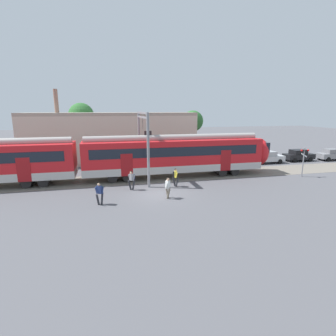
{
  "coord_description": "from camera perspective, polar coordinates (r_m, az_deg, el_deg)",
  "views": [
    {
      "loc": [
        -3.96,
        -20.02,
        6.72
      ],
      "look_at": [
        1.32,
        2.42,
        1.6
      ],
      "focal_mm": 28.0,
      "sensor_mm": 36.0,
      "label": 1
    }
  ],
  "objects": [
    {
      "name": "pedestrian_navy",
      "position": [
        19.53,
        -14.66,
        -4.97
      ],
      "size": [
        0.66,
        0.56,
        1.67
      ],
      "color": "#28282D",
      "rests_on": "ground"
    },
    {
      "name": "pedestrian_yellow",
      "position": [
        23.32,
        1.6,
        -1.71
      ],
      "size": [
        0.61,
        0.61,
        1.67
      ],
      "color": "#28282D",
      "rests_on": "ground"
    },
    {
      "name": "crossing_signal",
      "position": [
        29.91,
        27.46,
        2.04
      ],
      "size": [
        0.96,
        0.22,
        3.0
      ],
      "color": "gray",
      "rests_on": "ground"
    },
    {
      "name": "street_tree_right",
      "position": [
        40.09,
        5.41,
        10.08
      ],
      "size": [
        3.14,
        3.14,
        6.67
      ],
      "color": "brown",
      "rests_on": "ground"
    },
    {
      "name": "parked_car_silver",
      "position": [
        36.1,
        20.89,
        2.22
      ],
      "size": [
        4.01,
        1.77,
        1.54
      ],
      "color": "#B7BABF",
      "rests_on": "ground"
    },
    {
      "name": "catenary_gantry",
      "position": [
        25.76,
        -5.48,
        7.1
      ],
      "size": [
        0.24,
        6.64,
        6.53
      ],
      "color": "gray",
      "rests_on": "ground"
    },
    {
      "name": "track_bed",
      "position": [
        26.64,
        -22.18,
        -3.03
      ],
      "size": [
        80.0,
        4.4,
        0.01
      ],
      "primitive_type": "cube",
      "color": "slate",
      "rests_on": "ground"
    },
    {
      "name": "commuter_train",
      "position": [
        25.86,
        -17.16,
        2.01
      ],
      "size": [
        38.05,
        3.07,
        4.73
      ],
      "color": "#B7B2AD",
      "rests_on": "ground"
    },
    {
      "name": "parked_car_black",
      "position": [
        39.31,
        26.55,
        2.5
      ],
      "size": [
        4.03,
        1.81,
        1.54
      ],
      "color": "black",
      "rests_on": "ground"
    },
    {
      "name": "pedestrian_white",
      "position": [
        20.22,
        -0.04,
        -4.02
      ],
      "size": [
        0.47,
        0.7,
        1.67
      ],
      "color": "#6B6051",
      "rests_on": "ground"
    },
    {
      "name": "background_building",
      "position": [
        35.25,
        -12.05,
        6.52
      ],
      "size": [
        21.64,
        5.0,
        9.2
      ],
      "color": "beige",
      "rests_on": "ground"
    },
    {
      "name": "street_tree_left",
      "position": [
        38.51,
        -18.36,
        10.7
      ],
      "size": [
        3.46,
        3.46,
        7.69
      ],
      "color": "brown",
      "rests_on": "ground"
    },
    {
      "name": "ground_plane",
      "position": [
        21.49,
        -1.95,
        -5.71
      ],
      "size": [
        160.0,
        160.0,
        0.0
      ],
      "primitive_type": "plane",
      "color": "#515156"
    },
    {
      "name": "parked_car_grey",
      "position": [
        42.24,
        32.09,
        2.52
      ],
      "size": [
        4.03,
        1.82,
        1.54
      ],
      "color": "gray",
      "rests_on": "ground"
    },
    {
      "name": "pedestrian_grey",
      "position": [
        22.53,
        -7.9,
        -2.33
      ],
      "size": [
        0.71,
        0.51,
        1.67
      ],
      "color": "#28282D",
      "rests_on": "ground"
    }
  ]
}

